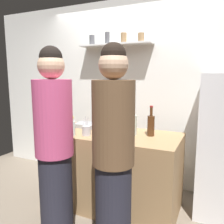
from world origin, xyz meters
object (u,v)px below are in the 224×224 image
Objects in this scene: water_bottle_plastic at (71,127)px; person_brown_jacket at (113,157)px; wine_bottle_dark_glass at (96,129)px; baking_pan at (88,125)px; wine_bottle_pale_glass at (134,124)px; person_pink_top at (54,149)px; utensil_holder at (86,130)px; wine_bottle_amber_glass at (151,125)px.

water_bottle_plastic is 0.12× the size of person_brown_jacket.
baking_pan is at bearing 128.38° from wine_bottle_dark_glass.
wine_bottle_pale_glass reaches higher than water_bottle_plastic.
person_pink_top reaches higher than wine_bottle_pale_glass.
wine_bottle_pale_glass is 0.80m from person_brown_jacket.
person_brown_jacket and person_pink_top have the same top height.
utensil_holder is at bearing 151.65° from wine_bottle_dark_glass.
wine_bottle_amber_glass reaches higher than baking_pan.
person_brown_jacket is at bearing -48.54° from wine_bottle_dark_glass.
person_pink_top reaches higher than baking_pan.
person_brown_jacket is (-0.08, -0.83, -0.11)m from wine_bottle_amber_glass.
water_bottle_plastic is 0.12× the size of person_pink_top.
utensil_holder is at bearing -62.64° from baking_pan.
wine_bottle_dark_glass is 0.16× the size of person_pink_top.
person_brown_jacket reaches higher than wine_bottle_dark_glass.
baking_pan is at bearing 173.90° from wine_bottle_amber_glass.
baking_pan is at bearing 167.91° from wine_bottle_pale_glass.
utensil_holder is 0.68× the size of wine_bottle_pale_glass.
wine_bottle_pale_glass is (0.30, 0.33, 0.01)m from wine_bottle_dark_glass.
baking_pan is at bearing 117.36° from utensil_holder.
wine_bottle_pale_glass is 0.94m from person_pink_top.
wine_bottle_pale_glass is at bearing 26.24° from water_bottle_plastic.
person_pink_top reaches higher than utensil_holder.
wine_bottle_amber_glass is at bearing -6.10° from baking_pan.
person_brown_jacket is (0.73, -0.48, -0.08)m from water_bottle_plastic.
person_pink_top is at bearing -72.45° from water_bottle_plastic.
utensil_holder is at bearing -154.06° from wine_bottle_pale_glass.
utensil_holder reaches higher than water_bottle_plastic.
person_brown_jacket is at bearing 166.48° from person_pink_top.
wine_bottle_amber_glass reaches higher than water_bottle_plastic.
person_pink_top is at bearing -127.11° from wine_bottle_amber_glass.
wine_bottle_dark_glass is at bearing -141.67° from wine_bottle_amber_glass.
baking_pan is 0.87m from wine_bottle_amber_glass.
utensil_holder is at bearing -75.79° from person_brown_jacket.
baking_pan is at bearing 96.02° from water_bottle_plastic.
utensil_holder is 0.75× the size of wine_bottle_dark_glass.
water_bottle_plastic is at bearing 176.20° from wine_bottle_dark_glass.
baking_pan is 0.69m from wine_bottle_pale_glass.
utensil_holder is 0.72m from wine_bottle_amber_glass.
water_bottle_plastic is (0.05, -0.45, 0.07)m from baking_pan.
wine_bottle_dark_glass is (0.18, -0.10, 0.05)m from utensil_holder.
baking_pan is 0.19× the size of person_pink_top.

